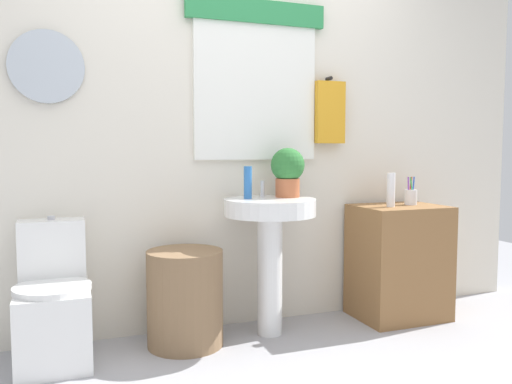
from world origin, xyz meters
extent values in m
cube|color=silver|center=(0.00, 1.15, 1.30)|extent=(4.40, 0.10, 2.60)
cube|color=white|center=(0.19, 1.08, 1.47)|extent=(0.79, 0.03, 0.84)
cube|color=#2D894C|center=(0.19, 1.07, 1.95)|extent=(0.89, 0.04, 0.14)
cylinder|color=silver|center=(-1.02, 1.08, 1.55)|extent=(0.39, 0.03, 0.39)
cylinder|color=black|center=(0.69, 1.07, 1.57)|extent=(0.02, 0.06, 0.02)
cube|color=gold|center=(0.69, 1.05, 1.35)|extent=(0.20, 0.05, 0.40)
cube|color=white|center=(-1.02, 0.85, 0.20)|extent=(0.36, 0.50, 0.39)
cylinder|color=white|center=(-1.02, 0.79, 0.41)|extent=(0.38, 0.38, 0.03)
cube|color=white|center=(-1.02, 1.02, 0.56)|extent=(0.34, 0.18, 0.33)
cylinder|color=silver|center=(-1.02, 1.02, 0.74)|extent=(0.04, 0.04, 0.02)
cylinder|color=#846647|center=(-0.33, 0.85, 0.27)|extent=(0.43, 0.43, 0.54)
cylinder|color=white|center=(0.19, 0.85, 0.36)|extent=(0.15, 0.15, 0.72)
cylinder|color=white|center=(0.19, 0.85, 0.77)|extent=(0.54, 0.54, 0.10)
cylinder|color=silver|center=(0.19, 0.97, 0.87)|extent=(0.03, 0.03, 0.10)
cube|color=olive|center=(1.10, 0.85, 0.37)|extent=(0.57, 0.44, 0.74)
cylinder|color=#2D6BB7|center=(0.07, 0.90, 0.91)|extent=(0.05, 0.05, 0.19)
cylinder|color=#AD5B38|center=(0.33, 0.91, 0.87)|extent=(0.15, 0.15, 0.11)
sphere|color=#2D7033|center=(0.33, 0.91, 1.01)|extent=(0.21, 0.21, 0.21)
cylinder|color=white|center=(1.00, 0.81, 0.85)|extent=(0.05, 0.05, 0.22)
cylinder|color=silver|center=(1.20, 0.87, 0.79)|extent=(0.08, 0.08, 0.10)
cylinder|color=blue|center=(1.22, 0.87, 0.84)|extent=(0.01, 0.03, 0.18)
cylinder|color=red|center=(1.20, 0.89, 0.84)|extent=(0.03, 0.02, 0.18)
cylinder|color=purple|center=(1.18, 0.87, 0.84)|extent=(0.01, 0.02, 0.18)
cylinder|color=green|center=(1.19, 0.85, 0.84)|extent=(0.03, 0.02, 0.18)
camera|label=1|loc=(-0.95, -1.98, 1.11)|focal=36.53mm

